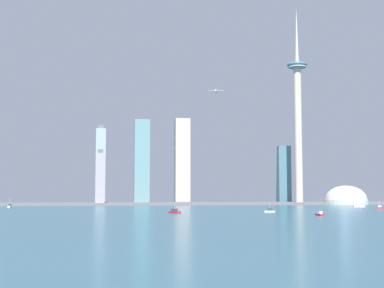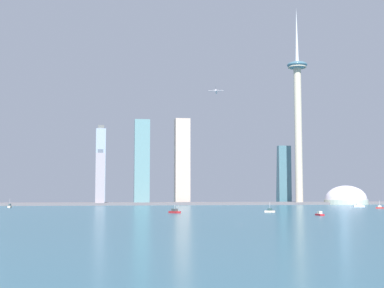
{
  "view_description": "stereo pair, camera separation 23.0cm",
  "coord_description": "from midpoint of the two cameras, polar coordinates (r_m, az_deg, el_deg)",
  "views": [
    {
      "loc": [
        -90.61,
        -363.32,
        20.41
      ],
      "look_at": [
        45.93,
        501.46,
        96.93
      ],
      "focal_mm": 51.6,
      "sensor_mm": 36.0,
      "label": 1
    },
    {
      "loc": [
        -90.38,
        -363.35,
        20.41
      ],
      "look_at": [
        45.93,
        501.46,
        96.93
      ],
      "focal_mm": 51.6,
      "sensor_mm": 36.0,
      "label": 2
    }
  ],
  "objects": [
    {
      "name": "boat_3",
      "position": [
        774.27,
        -18.32,
        -6.12
      ],
      "size": [
        3.55,
        13.85,
        11.47
      ],
      "rotation": [
        0.0,
        0.0,
        1.58
      ],
      "color": "beige",
      "rests_on": "ground"
    },
    {
      "name": "boat_0",
      "position": [
        790.6,
        16.87,
        -6.14
      ],
      "size": [
        15.47,
        5.55,
        7.92
      ],
      "rotation": [
        0.0,
        0.0,
        6.19
      ],
      "color": "white",
      "rests_on": "ground"
    },
    {
      "name": "skyscraper_2",
      "position": [
        959.86,
        -1.02,
        -1.79
      ],
      "size": [
        25.66,
        24.35,
        148.13
      ],
      "color": "#C5AC9D",
      "rests_on": "ground"
    },
    {
      "name": "ground_plane",
      "position": [
        374.99,
        5.07,
        -8.1
      ],
      "size": [
        6000.0,
        6000.0,
        0.0
      ],
      "primitive_type": "plane",
      "color": "#2D5B6E"
    },
    {
      "name": "observation_tower",
      "position": [
        948.84,
        10.89,
        3.67
      ],
      "size": [
        34.16,
        34.16,
        336.55
      ],
      "color": "beige",
      "rests_on": "ground"
    },
    {
      "name": "airplane",
      "position": [
        915.43,
        2.51,
        5.45
      ],
      "size": [
        25.7,
        27.01,
        8.04
      ],
      "rotation": [
        0.0,
        0.0,
        1.33
      ],
      "color": "#BCB1BA"
    },
    {
      "name": "skyscraper_4",
      "position": [
        978.31,
        -9.42,
        -2.2
      ],
      "size": [
        16.96,
        12.7,
        137.88
      ],
      "color": "#91A5BB",
      "rests_on": "ground"
    },
    {
      "name": "stadium_dome",
      "position": [
        956.8,
        15.64,
        -5.59
      ],
      "size": [
        71.6,
        71.6,
        46.43
      ],
      "color": "beige",
      "rests_on": "ground"
    },
    {
      "name": "boat_2",
      "position": [
        541.71,
        -1.8,
        -6.99
      ],
      "size": [
        11.01,
        14.86,
        8.06
      ],
      "rotation": [
        0.0,
        0.0,
        5.19
      ],
      "color": "red",
      "rests_on": "ground"
    },
    {
      "name": "skyscraper_5",
      "position": [
        914.04,
        -5.21,
        -1.86
      ],
      "size": [
        25.0,
        21.94,
        140.07
      ],
      "color": "slate",
      "rests_on": "ground"
    },
    {
      "name": "boat_4",
      "position": [
        730.96,
        18.84,
        -6.22
      ],
      "size": [
        9.68,
        6.63,
        10.19
      ],
      "rotation": [
        0.0,
        0.0,
        5.82
      ],
      "color": "red",
      "rests_on": "ground"
    },
    {
      "name": "skyscraper_3",
      "position": [
        1079.33,
        15.12,
        -2.18
      ],
      "size": [
        17.73,
        22.19,
        161.29
      ],
      "color": "#85A1B7",
      "rests_on": "ground"
    },
    {
      "name": "skyscraper_0",
      "position": [
        1010.87,
        9.46,
        -3.14
      ],
      "size": [
        22.89,
        19.58,
        103.79
      ],
      "color": "#466E7A",
      "rests_on": "ground"
    },
    {
      "name": "boat_1",
      "position": [
        497.56,
        13.07,
        -7.06
      ],
      "size": [
        4.25,
        11.85,
        3.89
      ],
      "rotation": [
        0.0,
        0.0,
        4.75
      ],
      "color": "red",
      "rests_on": "ground"
    },
    {
      "name": "skyscraper_1",
      "position": [
        877.42,
        -9.47,
        -3.53
      ],
      "size": [
        14.17,
        23.44,
        87.28
      ],
      "color": "#9A9099",
      "rests_on": "ground"
    },
    {
      "name": "boat_5",
      "position": [
        566.41,
        8.06,
        -6.86
      ],
      "size": [
        10.68,
        7.72,
        10.36
      ],
      "rotation": [
        0.0,
        0.0,
        5.79
      ],
      "color": "beige",
      "rests_on": "ground"
    },
    {
      "name": "waterfront_pier",
      "position": [
        898.18,
        -3.19,
        -6.17
      ],
      "size": [
        870.62,
        71.46,
        3.71
      ],
      "primitive_type": "cube",
      "color": "slate",
      "rests_on": "ground"
    }
  ]
}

